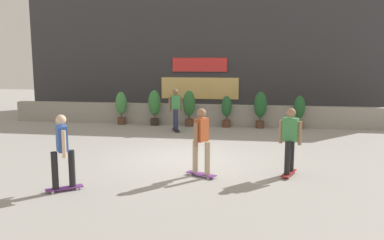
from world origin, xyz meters
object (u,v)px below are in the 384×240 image
(skater_far_left, at_px, (290,139))
(skater_mid_plaza, at_px, (201,139))
(potted_plant_5, at_px, (299,110))
(potted_plant_1, at_px, (154,105))
(potted_plant_4, at_px, (260,107))
(skater_by_wall_left, at_px, (176,108))
(potted_plant_0, at_px, (121,106))
(skater_foreground, at_px, (62,149))
(potted_plant_2, at_px, (189,105))
(potted_plant_3, at_px, (227,110))

(skater_far_left, bearing_deg, skater_mid_plaza, -169.13)
(potted_plant_5, bearing_deg, potted_plant_1, 180.00)
(potted_plant_4, relative_size, skater_by_wall_left, 0.91)
(potted_plant_0, height_order, potted_plant_4, potted_plant_4)
(potted_plant_1, bearing_deg, skater_foreground, -88.69)
(potted_plant_1, bearing_deg, potted_plant_2, 0.00)
(potted_plant_1, relative_size, skater_mid_plaza, 0.91)
(potted_plant_0, bearing_deg, potted_plant_5, -0.00)
(potted_plant_0, distance_m, potted_plant_5, 7.68)
(potted_plant_3, xyz_separation_m, potted_plant_4, (1.42, -0.00, 0.15))
(potted_plant_0, distance_m, potted_plant_2, 3.05)
(potted_plant_1, height_order, potted_plant_5, potted_plant_1)
(potted_plant_4, bearing_deg, skater_by_wall_left, -159.05)
(potted_plant_3, xyz_separation_m, skater_mid_plaza, (-0.11, -7.32, 0.19))
(potted_plant_4, height_order, skater_mid_plaza, skater_mid_plaza)
(potted_plant_2, relative_size, potted_plant_4, 1.00)
(potted_plant_4, bearing_deg, skater_far_left, -84.92)
(potted_plant_4, distance_m, skater_mid_plaza, 7.48)
(potted_plant_1, bearing_deg, skater_mid_plaza, -67.41)
(potted_plant_3, xyz_separation_m, skater_far_left, (2.03, -6.91, 0.19))
(potted_plant_2, height_order, potted_plant_3, potted_plant_2)
(skater_far_left, xyz_separation_m, skater_foreground, (-4.99, -1.94, 0.00))
(skater_by_wall_left, bearing_deg, potted_plant_3, 33.45)
(potted_plant_3, bearing_deg, potted_plant_1, -180.00)
(potted_plant_2, bearing_deg, skater_far_left, -62.13)
(potted_plant_2, distance_m, skater_foreground, 8.95)
(skater_far_left, bearing_deg, potted_plant_3, 106.39)
(potted_plant_4, relative_size, potted_plant_5, 1.11)
(potted_plant_5, relative_size, skater_by_wall_left, 0.82)
(potted_plant_1, relative_size, skater_by_wall_left, 0.91)
(potted_plant_2, distance_m, potted_plant_3, 1.63)
(potted_plant_0, bearing_deg, skater_by_wall_left, -25.39)
(potted_plant_2, xyz_separation_m, potted_plant_3, (1.62, 0.00, -0.15))
(potted_plant_2, relative_size, skater_by_wall_left, 0.91)
(potted_plant_3, height_order, skater_mid_plaza, skater_mid_plaza)
(potted_plant_5, bearing_deg, potted_plant_4, 180.00)
(skater_foreground, bearing_deg, potted_plant_3, 71.53)
(potted_plant_3, xyz_separation_m, skater_by_wall_left, (-1.95, -1.29, 0.19))
(potted_plant_5, bearing_deg, potted_plant_0, 180.00)
(potted_plant_0, bearing_deg, skater_far_left, -45.85)
(skater_mid_plaza, height_order, skater_foreground, same)
(potted_plant_0, bearing_deg, potted_plant_1, -0.00)
(potted_plant_2, distance_m, potted_plant_4, 3.04)
(potted_plant_0, height_order, skater_far_left, skater_far_left)
(potted_plant_5, xyz_separation_m, skater_mid_plaza, (-3.12, -7.32, 0.15))
(potted_plant_5, bearing_deg, skater_by_wall_left, -165.41)
(skater_far_left, relative_size, skater_foreground, 1.00)
(potted_plant_1, xyz_separation_m, skater_far_left, (5.19, -6.91, 0.04))
(skater_foreground, bearing_deg, skater_mid_plaza, 28.26)
(potted_plant_4, bearing_deg, skater_mid_plaza, -101.81)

